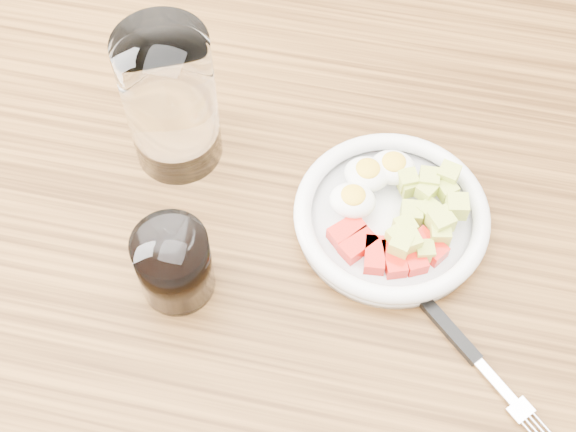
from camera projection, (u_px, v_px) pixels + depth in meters
name	position (u px, v px, depth m)	size (l,w,h in m)	color
dining_table	(295.00, 282.00, 0.93)	(1.50, 0.90, 0.77)	brown
bowl	(391.00, 214.00, 0.84)	(0.21, 0.21, 0.05)	white
fork	(463.00, 345.00, 0.78)	(0.15, 0.14, 0.01)	black
water_glass	(170.00, 101.00, 0.83)	(0.10, 0.10, 0.17)	white
coffee_glass	(174.00, 264.00, 0.78)	(0.07, 0.07, 0.09)	white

